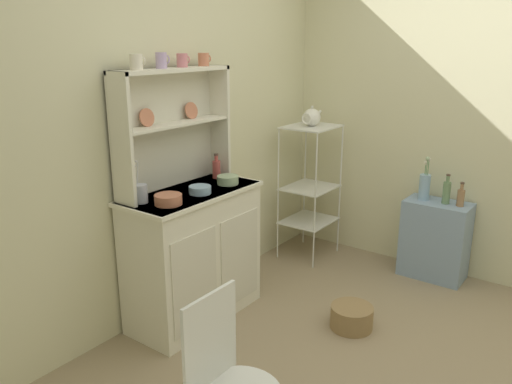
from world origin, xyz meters
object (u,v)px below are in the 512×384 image
(side_shelf_blue, at_px, (435,240))
(oil_bottle, at_px, (447,192))
(wire_chair, at_px, (226,375))
(floor_basket, at_px, (352,317))
(vinegar_bottle, at_px, (461,197))
(bowl_mixing_large, at_px, (168,199))
(utensil_jar, at_px, (141,193))
(hutch_cabinet, at_px, (194,254))
(cup_cream_0, at_px, (136,62))
(bakers_rack, at_px, (310,178))
(hutch_shelf_unit, at_px, (170,120))
(porcelain_teapot, at_px, (312,117))
(flower_vase, at_px, (425,186))
(jam_bottle, at_px, (216,168))

(side_shelf_blue, relative_size, oil_bottle, 2.69)
(wire_chair, relative_size, floor_basket, 3.10)
(wire_chair, distance_m, vinegar_bottle, 2.49)
(bowl_mixing_large, distance_m, utensil_jar, 0.17)
(hutch_cabinet, height_order, utensil_jar, utensil_jar)
(hutch_cabinet, bearing_deg, floor_basket, -62.22)
(cup_cream_0, xyz_separation_m, oil_bottle, (1.82, -1.26, -0.97))
(hutch_cabinet, bearing_deg, bakers_rack, -3.39)
(hutch_shelf_unit, height_order, oil_bottle, hutch_shelf_unit)
(wire_chair, xyz_separation_m, porcelain_teapot, (2.26, 0.96, 0.68))
(hutch_cabinet, relative_size, cup_cream_0, 10.71)
(wire_chair, relative_size, flower_vase, 2.49)
(bakers_rack, bearing_deg, cup_cream_0, 172.87)
(utensil_jar, bearing_deg, flower_vase, -28.86)
(hutch_cabinet, height_order, floor_basket, hutch_cabinet)
(bowl_mixing_large, xyz_separation_m, oil_bottle, (1.82, -1.06, -0.20))
(bakers_rack, relative_size, cup_cream_0, 12.86)
(oil_bottle, bearing_deg, cup_cream_0, 145.47)
(floor_basket, bearing_deg, jam_bottle, 97.92)
(bowl_mixing_large, bearing_deg, oil_bottle, -30.19)
(bowl_mixing_large, xyz_separation_m, flower_vase, (1.82, -0.89, -0.18))
(bakers_rack, relative_size, floor_basket, 4.10)
(hutch_shelf_unit, relative_size, jam_bottle, 5.08)
(floor_basket, bearing_deg, hutch_shelf_unit, 114.09)
(utensil_jar, distance_m, flower_vase, 2.17)
(floor_basket, distance_m, jam_bottle, 1.33)
(wire_chair, height_order, porcelain_teapot, porcelain_teapot)
(bakers_rack, bearing_deg, vinegar_bottle, -79.50)
(side_shelf_blue, xyz_separation_m, jam_bottle, (-1.21, 1.17, 0.64))
(utensil_jar, xyz_separation_m, oil_bottle, (1.89, -1.21, -0.23))
(flower_vase, bearing_deg, cup_cream_0, 149.20)
(floor_basket, xyz_separation_m, cup_cream_0, (-0.76, 1.04, 1.60))
(hutch_shelf_unit, xyz_separation_m, jam_bottle, (0.34, -0.08, -0.37))
(flower_vase, xyz_separation_m, oil_bottle, (0.00, -0.17, -0.02))
(hutch_shelf_unit, bearing_deg, porcelain_teapot, -10.30)
(jam_bottle, relative_size, utensil_jar, 0.68)
(cup_cream_0, relative_size, porcelain_teapot, 0.38)
(wire_chair, bearing_deg, flower_vase, 1.98)
(vinegar_bottle, bearing_deg, hutch_shelf_unit, 137.87)
(flower_vase, distance_m, vinegar_bottle, 0.28)
(side_shelf_blue, bearing_deg, flower_vase, 90.04)
(wire_chair, relative_size, utensil_jar, 3.39)
(side_shelf_blue, bearing_deg, oil_bottle, -90.00)
(hutch_cabinet, relative_size, floor_basket, 3.41)
(oil_bottle, height_order, vinegar_bottle, oil_bottle)
(bakers_rack, xyz_separation_m, jam_bottle, (-0.99, 0.17, 0.25))
(vinegar_bottle, bearing_deg, flower_vase, 90.02)
(jam_bottle, bearing_deg, wire_chair, -138.39)
(hutch_cabinet, xyz_separation_m, side_shelf_blue, (1.55, -1.09, -0.14))
(side_shelf_blue, height_order, cup_cream_0, cup_cream_0)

